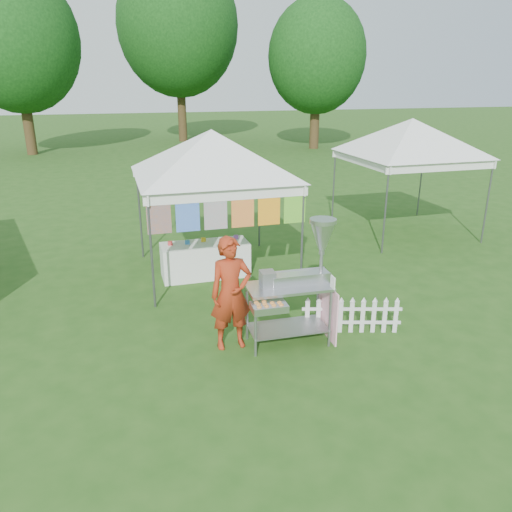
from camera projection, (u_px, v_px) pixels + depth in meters
name	position (u px, v px, depth m)	size (l,w,h in m)	color
ground	(263.00, 351.00, 7.61)	(120.00, 120.00, 0.00)	#234C15
canopy_main	(211.00, 130.00, 9.78)	(4.24, 4.24, 3.45)	#59595E
canopy_right	(413.00, 119.00, 12.60)	(4.24, 4.24, 3.45)	#59595E
tree_left	(16.00, 41.00, 25.77)	(6.40, 6.40, 9.53)	#3A2915
tree_mid	(178.00, 26.00, 31.35)	(7.60, 7.60, 11.52)	#3A2915
tree_right	(317.00, 56.00, 28.44)	(5.60, 5.60, 8.42)	#3A2915
donut_cart	(302.00, 273.00, 7.53)	(1.44, 0.94, 1.97)	gray
vendor	(231.00, 294.00, 7.49)	(0.65, 0.42, 1.77)	maroon
picket_fence	(351.00, 316.00, 8.10)	(1.56, 0.49, 0.56)	silver
display_table	(205.00, 260.00, 10.44)	(1.80, 0.70, 0.72)	white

